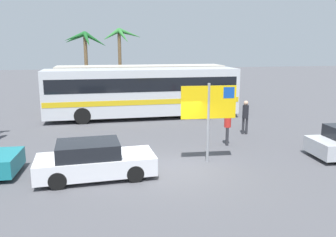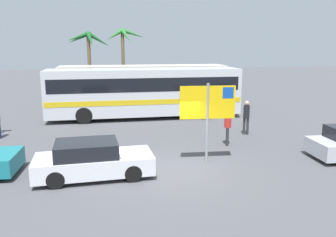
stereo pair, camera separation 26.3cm
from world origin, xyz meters
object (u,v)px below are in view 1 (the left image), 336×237
car_white (94,160)px  pedestrian_near_sign (228,123)px  bus_front_coach (143,91)px  ferry_sign (210,105)px  pedestrian_by_bus (245,114)px  bus_rear_coach (141,84)px

car_white → pedestrian_near_sign: (6.14, 2.96, 0.43)m
bus_front_coach → car_white: (-3.07, -10.08, -1.15)m
ferry_sign → pedestrian_near_sign: 2.98m
pedestrian_by_bus → bus_rear_coach: bearing=49.7°
pedestrian_by_bus → car_white: bearing=145.4°
bus_rear_coach → pedestrian_by_bus: bearing=-64.5°
ferry_sign → bus_front_coach: bearing=102.9°
car_white → pedestrian_near_sign: pedestrian_near_sign is taller
bus_front_coach → car_white: bus_front_coach is taller
car_white → pedestrian_by_bus: (7.82, 4.73, 0.43)m
bus_rear_coach → pedestrian_by_bus: size_ratio=6.81×
pedestrian_by_bus → bus_front_coach: bearing=65.8°
bus_rear_coach → ferry_sign: ferry_sign is taller
pedestrian_by_bus → pedestrian_near_sign: size_ratio=1.00×
bus_front_coach → pedestrian_near_sign: 7.79m
bus_front_coach → ferry_sign: size_ratio=3.83×
ferry_sign → pedestrian_by_bus: size_ratio=1.78×
car_white → pedestrian_by_bus: pedestrian_by_bus is taller
pedestrian_by_bus → pedestrian_near_sign: bearing=160.7°
bus_rear_coach → pedestrian_near_sign: bearing=-76.2°
bus_rear_coach → ferry_sign: size_ratio=3.83×
bus_rear_coach → pedestrian_near_sign: 11.26m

